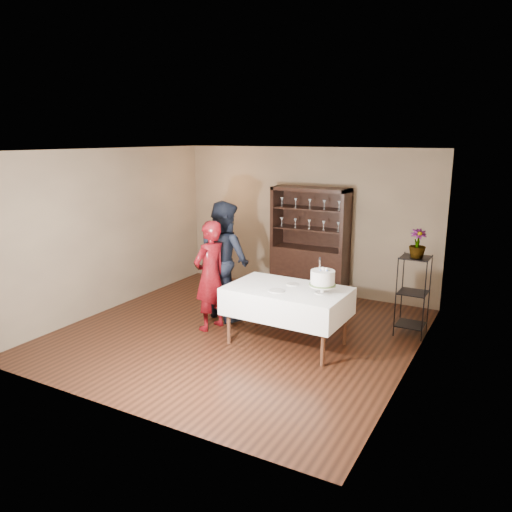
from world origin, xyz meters
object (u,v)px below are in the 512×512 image
(china_hutch, at_px, (310,260))
(woman, at_px, (210,276))
(cake, at_px, (323,279))
(cake_table, at_px, (287,301))
(plant_etagere, at_px, (413,292))
(potted_plant, at_px, (418,244))
(man, at_px, (225,260))

(china_hutch, distance_m, woman, 2.39)
(cake, bearing_deg, cake_table, -179.15)
(cake_table, height_order, woman, woman)
(cake_table, xyz_separation_m, cake, (0.51, 0.01, 0.40))
(china_hutch, relative_size, plant_etagere, 1.67)
(cake, bearing_deg, potted_plant, 50.11)
(cake_table, relative_size, potted_plant, 4.05)
(plant_etagere, bearing_deg, cake_table, -140.32)
(man, bearing_deg, cake, -173.08)
(woman, relative_size, cake, 3.37)
(man, height_order, cake, man)
(china_hutch, distance_m, cake_table, 2.35)
(man, xyz_separation_m, potted_plant, (2.86, 0.63, 0.44))
(plant_etagere, relative_size, man, 0.63)
(potted_plant, bearing_deg, china_hutch, 152.46)
(man, distance_m, potted_plant, 2.96)
(plant_etagere, relative_size, potted_plant, 2.88)
(china_hutch, bearing_deg, potted_plant, -27.54)
(china_hutch, relative_size, man, 1.05)
(plant_etagere, relative_size, woman, 0.71)
(man, height_order, potted_plant, man)
(china_hutch, relative_size, cake, 4.00)
(cake_table, xyz_separation_m, man, (-1.37, 0.54, 0.32))
(china_hutch, distance_m, plant_etagere, 2.33)
(china_hutch, bearing_deg, man, -113.71)
(plant_etagere, distance_m, woman, 3.02)
(cake_table, height_order, cake, cake)
(china_hutch, height_order, man, china_hutch)
(woman, bearing_deg, potted_plant, 125.38)
(cake_table, relative_size, woman, 1.00)
(plant_etagere, xyz_separation_m, potted_plant, (0.02, -0.04, 0.74))
(potted_plant, bearing_deg, woman, -156.69)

